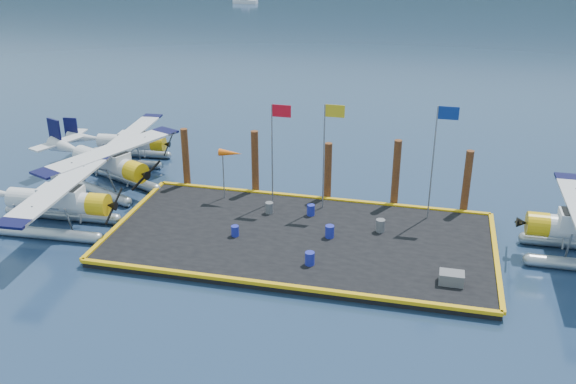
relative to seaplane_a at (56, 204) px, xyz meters
name	(u,v)px	position (x,y,z in m)	size (l,w,h in m)	color
ground	(300,243)	(13.37, 1.53, -1.56)	(4000.00, 4000.00, 0.00)	navy
dock	(300,239)	(13.37, 1.53, -1.36)	(20.00, 10.00, 0.40)	black
dock_bumpers	(300,234)	(13.37, 1.53, -1.07)	(20.25, 10.25, 0.18)	gold
seaplane_a	(56,204)	(0.00, 0.00, 0.00)	(9.14, 10.07, 3.58)	#989FA6
seaplane_b	(108,166)	(0.09, 5.80, 0.04)	(9.55, 10.07, 3.67)	#989FA6
seaplane_c	(129,144)	(-0.78, 10.54, -0.26)	(7.66, 8.44, 3.00)	#989FA6
drum_0	(269,208)	(11.04, 3.91, -0.84)	(0.45, 0.45, 0.64)	#57575C
drum_1	(310,258)	(14.44, -1.27, -0.83)	(0.47, 0.47, 0.66)	#1B2397
drum_2	(330,231)	(14.90, 1.76, -0.83)	(0.48, 0.48, 0.67)	#1B2397
drum_3	(235,231)	(9.99, 0.76, -0.87)	(0.41, 0.41, 0.58)	#1B2397
drum_4	(380,226)	(17.44, 3.04, -0.81)	(0.49, 0.49, 0.69)	#57575C
drum_5	(311,210)	(13.40, 4.17, -0.85)	(0.45, 0.45, 0.63)	#1B2397
crate	(451,278)	(21.17, -1.47, -0.88)	(1.14, 0.76, 0.57)	#57575C
flagpole_red	(276,139)	(11.08, 5.33, 2.84)	(1.14, 0.08, 6.00)	gray
flagpole_yellow	(328,141)	(14.07, 5.33, 2.95)	(1.14, 0.08, 6.20)	gray
flagpole_blue	(438,146)	(20.07, 5.33, 3.13)	(1.14, 0.08, 6.50)	gray
windsock	(230,154)	(8.35, 5.33, 1.67)	(1.40, 0.44, 3.12)	gray
piling_0	(186,159)	(4.87, 6.93, 0.44)	(0.44, 0.44, 4.00)	#442413
piling_1	(255,164)	(9.37, 6.93, 0.54)	(0.44, 0.44, 4.20)	#442413
piling_2	(328,173)	(13.87, 6.93, 0.34)	(0.44, 0.44, 3.80)	#442413
piling_3	(396,175)	(17.87, 6.93, 0.59)	(0.44, 0.44, 4.30)	#442413
piling_4	(466,184)	(21.87, 6.93, 0.44)	(0.44, 0.44, 4.00)	#442413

